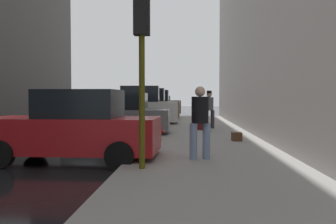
% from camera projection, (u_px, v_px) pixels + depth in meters
% --- Properties ---
extents(sidewalk, '(4.00, 40.00, 0.15)m').
position_uv_depth(sidewalk, '(209.00, 154.00, 10.09)').
color(sidewalk, gray).
rests_on(sidewalk, ground_plane).
extents(parked_red_hatchback, '(4.26, 2.17, 1.79)m').
position_uv_depth(parked_red_hatchback, '(74.00, 128.00, 9.19)').
color(parked_red_hatchback, '#B2191E').
rests_on(parked_red_hatchback, ground_plane).
extents(parked_gray_coupe, '(4.21, 2.07, 1.79)m').
position_uv_depth(parked_gray_coupe, '(119.00, 116.00, 15.24)').
color(parked_gray_coupe, slate).
rests_on(parked_gray_coupe, ground_plane).
extents(parked_white_van, '(4.66, 2.18, 2.25)m').
position_uv_depth(parked_white_van, '(138.00, 108.00, 21.08)').
color(parked_white_van, silver).
rests_on(parked_white_van, ground_plane).
extents(parked_bronze_suv, '(4.61, 2.09, 2.25)m').
position_uv_depth(parked_bronze_suv, '(147.00, 106.00, 26.25)').
color(parked_bronze_suv, brown).
rests_on(parked_bronze_suv, ground_plane).
extents(parked_black_suv, '(4.60, 2.06, 2.25)m').
position_uv_depth(parked_black_suv, '(155.00, 104.00, 32.05)').
color(parked_black_suv, black).
rests_on(parked_black_suv, ground_plane).
extents(parked_blue_sedan, '(4.22, 2.10, 1.79)m').
position_uv_depth(parked_blue_sedan, '(159.00, 105.00, 37.38)').
color(parked_blue_sedan, navy).
rests_on(parked_blue_sedan, ground_plane).
extents(fire_hydrant, '(0.42, 0.22, 0.70)m').
position_uv_depth(fire_hydrant, '(158.00, 130.00, 12.61)').
color(fire_hydrant, red).
rests_on(fire_hydrant, sidewalk).
extents(traffic_light, '(0.32, 0.32, 3.60)m').
position_uv_depth(traffic_light, '(142.00, 40.00, 7.53)').
color(traffic_light, '#514C0F').
rests_on(traffic_light, sidewalk).
extents(pedestrian_with_beanie, '(0.51, 0.42, 1.78)m').
position_uv_depth(pedestrian_with_beanie, '(209.00, 107.00, 17.62)').
color(pedestrian_with_beanie, '#333338').
rests_on(pedestrian_with_beanie, sidewalk).
extents(pedestrian_in_jeans, '(0.53, 0.50, 1.71)m').
position_uv_depth(pedestrian_in_jeans, '(200.00, 119.00, 8.77)').
color(pedestrian_in_jeans, '#728CB2').
rests_on(pedestrian_in_jeans, sidewalk).
extents(rolling_suitcase, '(0.45, 0.61, 1.04)m').
position_uv_depth(rolling_suitcase, '(202.00, 122.00, 16.89)').
color(rolling_suitcase, '#591414').
rests_on(rolling_suitcase, sidewalk).
extents(duffel_bag, '(0.32, 0.44, 0.28)m').
position_uv_depth(duffel_bag, '(237.00, 137.00, 12.56)').
color(duffel_bag, '#472D19').
rests_on(duffel_bag, sidewalk).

